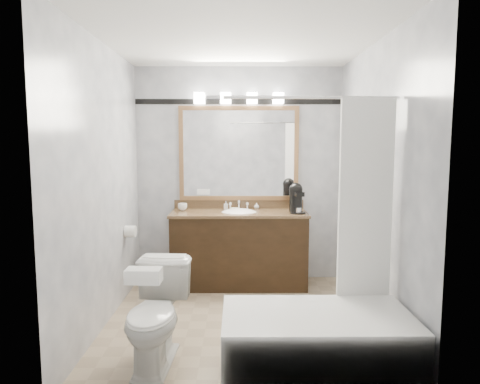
{
  "coord_description": "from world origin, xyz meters",
  "views": [
    {
      "loc": [
        -0.02,
        -3.74,
        1.61
      ],
      "look_at": [
        0.01,
        0.35,
        1.15
      ],
      "focal_mm": 32.0,
      "sensor_mm": 36.0,
      "label": 1
    }
  ],
  "objects": [
    {
      "name": "soap_bottle_a",
      "position": [
        -0.15,
        1.2,
        0.9
      ],
      "size": [
        0.05,
        0.05,
        0.1
      ],
      "primitive_type": "imported",
      "rotation": [
        0.0,
        0.0,
        0.16
      ],
      "color": "white",
      "rests_on": "vanity"
    },
    {
      "name": "room",
      "position": [
        0.0,
        0.0,
        1.25
      ],
      "size": [
        2.42,
        2.62,
        2.52
      ],
      "color": "gray",
      "rests_on": "ground"
    },
    {
      "name": "toilet",
      "position": [
        -0.61,
        -0.75,
        0.37
      ],
      "size": [
        0.46,
        0.75,
        0.74
      ],
      "primitive_type": "imported",
      "rotation": [
        0.0,
        0.0,
        -0.06
      ],
      "color": "white",
      "rests_on": "ground"
    },
    {
      "name": "bathtub",
      "position": [
        0.55,
        -0.9,
        0.28
      ],
      "size": [
        1.3,
        0.75,
        1.96
      ],
      "color": "white",
      "rests_on": "ground"
    },
    {
      "name": "soap_bottle_b",
      "position": [
        0.21,
        1.23,
        0.89
      ],
      "size": [
        0.07,
        0.07,
        0.07
      ],
      "primitive_type": "imported",
      "rotation": [
        0.0,
        0.0,
        0.33
      ],
      "color": "white",
      "rests_on": "vanity"
    },
    {
      "name": "soap_bar",
      "position": [
        -0.04,
        1.13,
        0.86
      ],
      "size": [
        0.1,
        0.07,
        0.03
      ],
      "primitive_type": "cube",
      "rotation": [
        0.0,
        0.0,
        -0.17
      ],
      "color": "#E9EBC1",
      "rests_on": "vanity"
    },
    {
      "name": "accent_stripe",
      "position": [
        0.0,
        1.29,
        2.1
      ],
      "size": [
        2.4,
        0.01,
        0.06
      ],
      "primitive_type": "cube",
      "color": "black",
      "rests_on": "room"
    },
    {
      "name": "cup_left",
      "position": [
        -0.65,
        1.14,
        0.89
      ],
      "size": [
        0.12,
        0.12,
        0.08
      ],
      "primitive_type": "imported",
      "rotation": [
        0.0,
        0.0,
        0.18
      ],
      "color": "white",
      "rests_on": "vanity"
    },
    {
      "name": "tp_roll",
      "position": [
        -1.14,
        0.66,
        0.7
      ],
      "size": [
        0.11,
        0.12,
        0.12
      ],
      "primitive_type": "cylinder",
      "rotation": [
        0.0,
        1.57,
        0.0
      ],
      "color": "white",
      "rests_on": "room"
    },
    {
      "name": "vanity",
      "position": [
        0.0,
        1.02,
        0.44
      ],
      "size": [
        1.53,
        0.58,
        0.97
      ],
      "color": "black",
      "rests_on": "ground"
    },
    {
      "name": "tissue_box",
      "position": [
        -0.61,
        -1.12,
        0.78
      ],
      "size": [
        0.23,
        0.13,
        0.09
      ],
      "primitive_type": "cube",
      "rotation": [
        0.0,
        0.0,
        -0.04
      ],
      "color": "white",
      "rests_on": "toilet"
    },
    {
      "name": "mirror",
      "position": [
        0.0,
        1.28,
        1.5
      ],
      "size": [
        1.4,
        0.04,
        1.1
      ],
      "color": "#9D7047",
      "rests_on": "room"
    },
    {
      "name": "vanity_light_bar",
      "position": [
        0.0,
        1.23,
        2.13
      ],
      "size": [
        1.02,
        0.14,
        0.12
      ],
      "color": "silver",
      "rests_on": "room"
    },
    {
      "name": "coffee_maker",
      "position": [
        0.63,
        0.95,
        1.02
      ],
      "size": [
        0.18,
        0.22,
        0.33
      ],
      "rotation": [
        0.0,
        0.0,
        0.29
      ],
      "color": "black",
      "rests_on": "vanity"
    }
  ]
}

